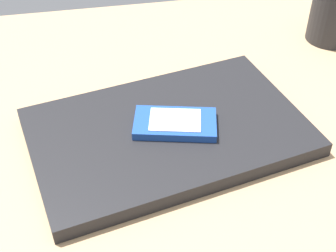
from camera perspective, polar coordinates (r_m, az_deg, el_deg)
name	(u,v)px	position (r cm, az deg, el deg)	size (l,w,h in cm)	color
desk_surface	(126,160)	(62.43, -5.00, -4.01)	(120.00, 80.00, 3.00)	tan
laptop_closed	(168,132)	(62.41, 0.00, -0.69)	(34.57, 21.84, 2.02)	black
cell_phone_on_laptop	(175,123)	(61.28, 0.84, 0.32)	(11.44, 8.03, 1.20)	#1E479E
coffee_mug	(336,13)	(85.78, 19.12, 12.49)	(11.25, 7.69, 9.65)	#262628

